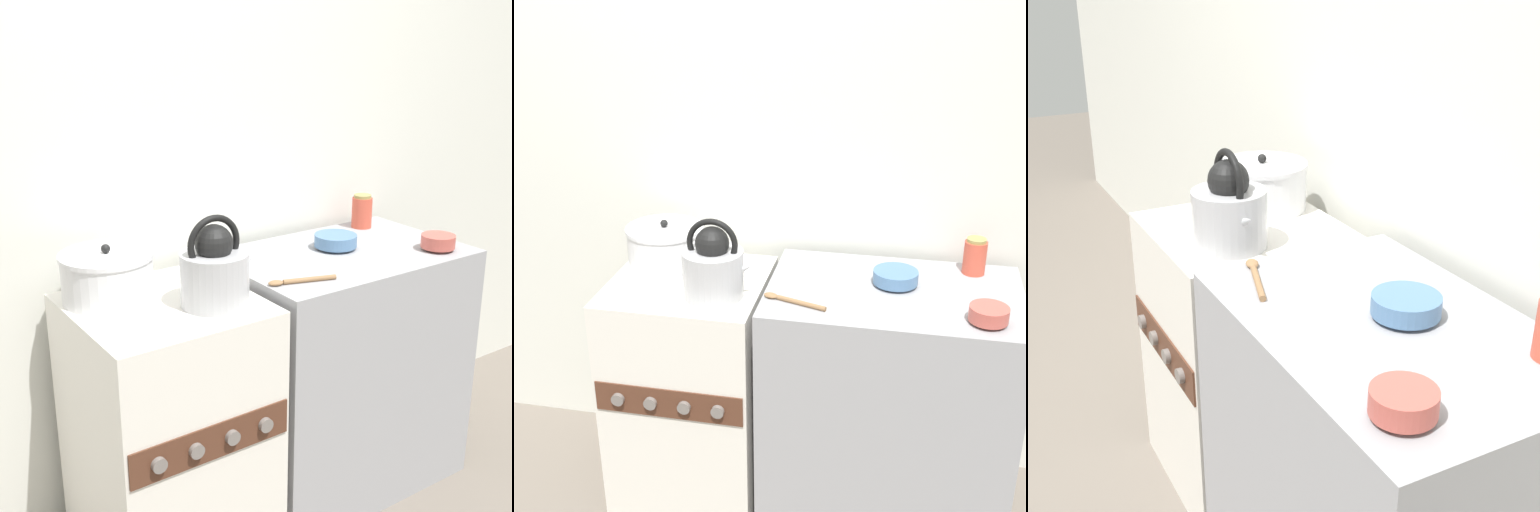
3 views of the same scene
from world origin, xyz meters
TOP-DOWN VIEW (x-y plane):
  - wall_back at (0.00, 0.63)m, footprint 7.00×0.06m
  - stove at (-0.00, 0.27)m, footprint 0.54×0.56m
  - counter at (0.72, 0.28)m, footprint 0.85×0.56m
  - kettle at (0.12, 0.17)m, footprint 0.25×0.20m
  - cooking_pot at (-0.12, 0.39)m, footprint 0.28×0.28m
  - enamel_bowl at (0.72, 0.32)m, footprint 0.15×0.15m
  - small_ceramic_bowl at (1.01, 0.11)m, footprint 0.12×0.12m
  - storage_jar at (0.98, 0.48)m, footprint 0.08×0.08m
  - wooden_spoon at (0.39, 0.12)m, footprint 0.22×0.09m

SIDE VIEW (x-z plane):
  - stove at x=0.00m, z-range 0.00..0.88m
  - counter at x=0.72m, z-range 0.00..0.90m
  - wooden_spoon at x=0.39m, z-range 0.90..0.92m
  - enamel_bowl at x=0.72m, z-range 0.91..0.96m
  - small_ceramic_bowl at x=1.01m, z-range 0.91..0.96m
  - cooking_pot at x=-0.12m, z-range 0.87..1.04m
  - storage_jar at x=0.98m, z-range 0.90..1.03m
  - kettle at x=0.12m, z-range 0.85..1.12m
  - wall_back at x=0.00m, z-range 0.00..2.50m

